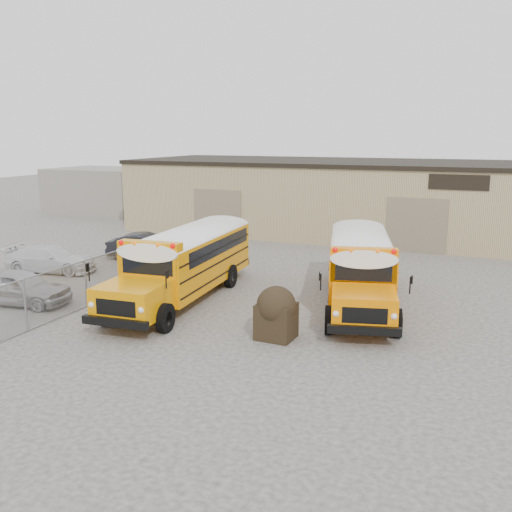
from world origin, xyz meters
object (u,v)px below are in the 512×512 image
at_px(car_silver, 19,287).
at_px(car_white, 51,259).
at_px(car_dark, 147,246).
at_px(school_bus_left, 237,234).
at_px(tarp_bundle, 276,312).
at_px(school_bus_right, 357,237).

height_order(car_silver, car_white, car_silver).
bearing_deg(car_white, car_dark, -43.01).
relative_size(school_bus_left, car_dark, 2.41).
relative_size(school_bus_left, tarp_bundle, 5.65).
xyz_separation_m(tarp_bundle, car_white, (-12.93, 4.27, -0.25)).
distance_m(car_silver, car_dark, 8.72).
height_order(school_bus_right, tarp_bundle, school_bus_right).
bearing_deg(car_silver, car_dark, -7.17).
bearing_deg(tarp_bundle, school_bus_left, 121.52).
height_order(school_bus_right, car_silver, school_bus_right).
xyz_separation_m(school_bus_left, car_dark, (-4.99, -0.33, -0.95)).
bearing_deg(school_bus_right, car_silver, -134.25).
height_order(tarp_bundle, car_dark, tarp_bundle).
xyz_separation_m(school_bus_left, car_silver, (-4.95, -9.05, -0.94)).
bearing_deg(car_white, tarp_bundle, -119.36).
xyz_separation_m(car_silver, car_dark, (-0.05, 8.72, -0.02)).
bearing_deg(car_dark, car_white, 134.98).
distance_m(school_bus_left, car_dark, 5.09).
bearing_deg(school_bus_left, car_silver, -118.65).
height_order(school_bus_left, car_silver, school_bus_left).
relative_size(car_white, car_dark, 1.07).
bearing_deg(car_silver, tarp_bundle, -95.75).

